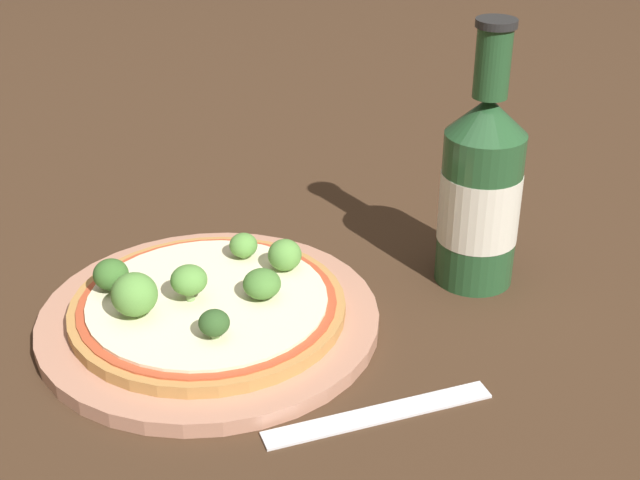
{
  "coord_description": "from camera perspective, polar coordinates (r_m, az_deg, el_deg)",
  "views": [
    {
      "loc": [
        0.48,
        -0.36,
        0.4
      ],
      "look_at": [
        0.04,
        0.07,
        0.06
      ],
      "focal_mm": 50.0,
      "sensor_mm": 36.0,
      "label": 1
    }
  ],
  "objects": [
    {
      "name": "ground_plane",
      "position": [
        0.72,
        -6.06,
        -4.96
      ],
      "size": [
        3.0,
        3.0,
        0.0
      ],
      "primitive_type": "plane",
      "color": "#3D2819"
    },
    {
      "name": "plate",
      "position": [
        0.71,
        -7.25,
        -4.93
      ],
      "size": [
        0.27,
        0.27,
        0.01
      ],
      "color": "tan",
      "rests_on": "ground_plane"
    },
    {
      "name": "pizza",
      "position": [
        0.7,
        -7.2,
        -4.15
      ],
      "size": [
        0.22,
        0.22,
        0.01
      ],
      "color": "#B77F42",
      "rests_on": "plate"
    },
    {
      "name": "broccoli_floret_0",
      "position": [
        0.75,
        -4.92,
        -0.35
      ],
      "size": [
        0.02,
        0.02,
        0.02
      ],
      "color": "#7A9E5B",
      "rests_on": "pizza"
    },
    {
      "name": "broccoli_floret_1",
      "position": [
        0.69,
        -8.39,
        -2.57
      ],
      "size": [
        0.03,
        0.03,
        0.03
      ],
      "color": "#7A9E5B",
      "rests_on": "pizza"
    },
    {
      "name": "broccoli_floret_2",
      "position": [
        0.65,
        -6.79,
        -5.31
      ],
      "size": [
        0.02,
        0.02,
        0.02
      ],
      "color": "#7A9E5B",
      "rests_on": "pizza"
    },
    {
      "name": "broccoli_floret_3",
      "position": [
        0.68,
        -11.79,
        -3.44
      ],
      "size": [
        0.03,
        0.03,
        0.04
      ],
      "color": "#7A9E5B",
      "rests_on": "pizza"
    },
    {
      "name": "broccoli_floret_4",
      "position": [
        0.69,
        -3.73,
        -2.82
      ],
      "size": [
        0.03,
        0.03,
        0.02
      ],
      "color": "#7A9E5B",
      "rests_on": "pizza"
    },
    {
      "name": "broccoli_floret_5",
      "position": [
        0.72,
        -13.24,
        -2.17
      ],
      "size": [
        0.03,
        0.03,
        0.03
      ],
      "color": "#7A9E5B",
      "rests_on": "pizza"
    },
    {
      "name": "broccoli_floret_6",
      "position": [
        0.73,
        -2.27,
        -0.97
      ],
      "size": [
        0.03,
        0.03,
        0.03
      ],
      "color": "#7A9E5B",
      "rests_on": "pizza"
    },
    {
      "name": "beer_bottle",
      "position": [
        0.74,
        10.25,
        3.18
      ],
      "size": [
        0.07,
        0.07,
        0.22
      ],
      "color": "#234C28",
      "rests_on": "ground_plane"
    },
    {
      "name": "fork",
      "position": [
        0.62,
        4.0,
        -10.87
      ],
      "size": [
        0.08,
        0.16,
        0.0
      ],
      "rotation": [
        0.0,
        0.0,
        1.15
      ],
      "color": "silver",
      "rests_on": "ground_plane"
    }
  ]
}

